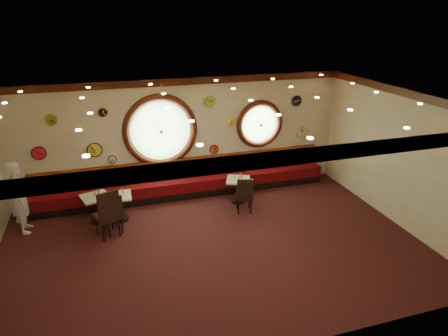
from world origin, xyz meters
TOP-DOWN VIEW (x-y plane):
  - floor at (0.00, 0.00)m, footprint 9.00×6.00m
  - ceiling at (0.00, 0.00)m, footprint 9.00×6.00m
  - wall_back at (0.00, 3.00)m, footprint 9.00×0.02m
  - wall_front at (0.00, -3.00)m, footprint 9.00×0.02m
  - wall_right at (4.50, 0.00)m, footprint 0.02×6.00m
  - molding_back at (0.00, 2.95)m, footprint 9.00×0.10m
  - molding_front at (0.00, -2.95)m, footprint 9.00×0.10m
  - molding_right at (4.45, 0.00)m, footprint 0.10×6.00m
  - banquette_base at (0.00, 2.72)m, footprint 8.00×0.55m
  - banquette_seat at (0.00, 2.72)m, footprint 8.00×0.55m
  - banquette_back at (0.00, 2.94)m, footprint 8.00×0.10m
  - porthole_left_glass at (-0.60, 3.00)m, footprint 1.66×0.02m
  - porthole_left_frame at (-0.60, 2.98)m, footprint 1.98×0.18m
  - porthole_left_ring at (-0.60, 2.95)m, footprint 1.61×0.03m
  - porthole_right_glass at (2.20, 3.00)m, footprint 1.10×0.02m
  - porthole_right_frame at (2.20, 2.98)m, footprint 1.38×0.18m
  - porthole_right_ring at (2.20, 2.95)m, footprint 1.09×0.03m
  - wall_clock_0 at (-2.30, 2.96)m, footprint 0.36×0.03m
  - wall_clock_1 at (3.30, 2.96)m, footprint 0.28×0.03m
  - wall_clock_2 at (0.85, 2.96)m, footprint 0.24×0.03m
  - wall_clock_3 at (-3.20, 2.96)m, footprint 0.26×0.03m
  - wall_clock_4 at (0.75, 2.96)m, footprint 0.30×0.03m
  - wall_clock_5 at (-2.00, 2.96)m, footprint 0.24×0.03m
  - wall_clock_6 at (1.35, 2.96)m, footprint 0.22×0.03m
  - wall_clock_7 at (3.55, 2.96)m, footprint 0.34×0.03m
  - wall_clock_8 at (-3.60, 2.96)m, footprint 0.32×0.03m
  - wall_clock_9 at (-1.90, 2.96)m, footprint 0.20×0.03m
  - table_a at (-2.40, 1.94)m, footprint 0.76×0.76m
  - table_b at (-1.87, 1.84)m, footprint 0.63×0.63m
  - table_c at (1.22, 1.94)m, footprint 0.78×0.78m
  - chair_a at (-2.14, 1.11)m, footprint 0.63×0.63m
  - chair_b at (-2.03, 1.22)m, footprint 0.52×0.52m
  - chair_c at (1.17, 1.30)m, footprint 0.48×0.48m
  - condiment_a_salt at (-2.42, 1.96)m, footprint 0.03×0.03m
  - condiment_b_salt at (-1.92, 1.91)m, footprint 0.04×0.04m
  - condiment_c_salt at (1.14, 1.98)m, footprint 0.04×0.04m
  - condiment_a_pepper at (-2.39, 1.95)m, footprint 0.04×0.04m
  - condiment_b_pepper at (-1.88, 1.78)m, footprint 0.04×0.04m
  - condiment_c_pepper at (1.25, 1.95)m, footprint 0.03×0.03m
  - condiment_a_bottle at (-2.30, 1.96)m, footprint 0.05×0.05m
  - condiment_b_bottle at (-1.75, 1.91)m, footprint 0.05×0.05m
  - condiment_c_bottle at (1.33, 1.97)m, footprint 0.06×0.06m
  - waiter at (-4.00, 1.99)m, footprint 0.44×0.65m

SIDE VIEW (x-z plane):
  - floor at x=0.00m, z-range 0.00..0.00m
  - banquette_base at x=0.00m, z-range 0.00..0.20m
  - banquette_seat at x=0.00m, z-range 0.20..0.50m
  - table_c at x=1.22m, z-range 0.09..0.75m
  - table_b at x=-1.87m, z-range 0.09..0.76m
  - table_a at x=-2.40m, z-range 0.09..0.76m
  - chair_b at x=-2.03m, z-range 0.25..0.84m
  - chair_c at x=1.17m, z-range 0.25..0.84m
  - chair_a at x=-2.14m, z-range 0.31..1.03m
  - condiment_c_pepper at x=1.25m, z-range 0.66..0.75m
  - condiment_c_salt at x=1.14m, z-range 0.66..0.77m
  - condiment_a_salt at x=-2.42m, z-range 0.68..0.76m
  - condiment_b_pepper at x=-1.88m, z-range 0.67..0.78m
  - condiment_b_salt at x=-1.92m, z-range 0.67..0.78m
  - condiment_a_pepper at x=-2.39m, z-range 0.68..0.79m
  - condiment_b_bottle at x=-1.75m, z-range 0.67..0.82m
  - condiment_c_bottle at x=1.33m, z-range 0.66..0.84m
  - banquette_back at x=0.00m, z-range 0.48..1.02m
  - condiment_a_bottle at x=-2.30m, z-range 0.68..0.84m
  - waiter at x=-4.00m, z-range 0.00..1.72m
  - wall_clock_2 at x=0.85m, z-range 1.08..1.32m
  - wall_clock_9 at x=-1.90m, z-range 1.10..1.30m
  - wall_clock_7 at x=3.55m, z-range 1.28..1.62m
  - wall_clock_0 at x=-2.30m, z-range 1.32..1.68m
  - wall_clock_8 at x=-3.60m, z-range 1.39..1.71m
  - wall_back at x=0.00m, z-range 0.00..3.20m
  - wall_front at x=0.00m, z-range 0.00..3.20m
  - wall_right at x=4.50m, z-range 0.00..3.20m
  - porthole_right_ring at x=2.20m, z-range 1.26..2.34m
  - porthole_right_glass at x=2.20m, z-range 1.25..2.35m
  - porthole_right_frame at x=2.20m, z-range 1.11..2.49m
  - porthole_left_glass at x=-0.60m, z-range 1.02..2.68m
  - porthole_left_frame at x=-0.60m, z-range 0.86..2.84m
  - porthole_left_ring at x=-0.60m, z-range 1.04..2.66m
  - wall_clock_6 at x=1.35m, z-range 1.84..2.06m
  - wall_clock_3 at x=-3.20m, z-range 2.22..2.48m
  - wall_clock_1 at x=3.30m, z-range 2.26..2.54m
  - wall_clock_5 at x=-2.00m, z-range 2.33..2.57m
  - wall_clock_4 at x=0.75m, z-range 2.40..2.70m
  - molding_back at x=0.00m, z-range 3.02..3.20m
  - molding_front at x=0.00m, z-range 3.02..3.20m
  - molding_right at x=4.45m, z-range 3.02..3.20m
  - ceiling at x=0.00m, z-range 3.19..3.21m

